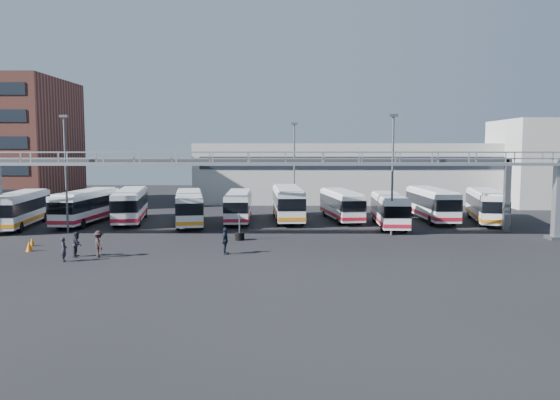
{
  "coord_description": "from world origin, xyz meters",
  "views": [
    {
      "loc": [
        2.9,
        -38.94,
        7.36
      ],
      "look_at": [
        2.54,
        6.0,
        3.1
      ],
      "focal_mm": 35.0,
      "sensor_mm": 36.0,
      "label": 1
    }
  ],
  "objects_px": {
    "light_pole_back": "(294,163)",
    "bus_1": "(86,205)",
    "light_pole_mid": "(393,168)",
    "bus_7": "(389,209)",
    "pedestrian_c": "(99,244)",
    "bus_3": "(189,206)",
    "cone_left": "(29,246)",
    "pedestrian_d": "(225,241)",
    "bus_0": "(20,208)",
    "bus_5": "(288,202)",
    "bus_8": "(432,203)",
    "light_pole_left": "(66,167)",
    "bus_6": "(341,204)",
    "tire_stack": "(240,236)",
    "pedestrian_a": "(64,249)",
    "bus_9": "(486,205)",
    "pedestrian_b": "(77,244)",
    "bus_2": "(131,204)",
    "cone_right": "(32,242)",
    "bus_4": "(239,205)"
  },
  "relations": [
    {
      "from": "bus_6",
      "to": "pedestrian_b",
      "type": "height_order",
      "value": "bus_6"
    },
    {
      "from": "bus_2",
      "to": "bus_8",
      "type": "xyz_separation_m",
      "value": [
        30.37,
        1.28,
        -0.0
      ]
    },
    {
      "from": "light_pole_left",
      "to": "bus_2",
      "type": "bearing_deg",
      "value": 63.43
    },
    {
      "from": "pedestrian_b",
      "to": "pedestrian_c",
      "type": "bearing_deg",
      "value": -101.92
    },
    {
      "from": "light_pole_back",
      "to": "bus_8",
      "type": "height_order",
      "value": "light_pole_back"
    },
    {
      "from": "pedestrian_d",
      "to": "bus_0",
      "type": "bearing_deg",
      "value": 64.0
    },
    {
      "from": "cone_right",
      "to": "cone_left",
      "type": "bearing_deg",
      "value": -69.76
    },
    {
      "from": "bus_5",
      "to": "pedestrian_d",
      "type": "relative_size",
      "value": 6.08
    },
    {
      "from": "bus_9",
      "to": "cone_left",
      "type": "xyz_separation_m",
      "value": [
        -38.3,
        -15.42,
        -1.4
      ]
    },
    {
      "from": "pedestrian_b",
      "to": "cone_right",
      "type": "distance_m",
      "value": 6.39
    },
    {
      "from": "bus_0",
      "to": "bus_1",
      "type": "relative_size",
      "value": 1.01
    },
    {
      "from": "bus_5",
      "to": "bus_7",
      "type": "relative_size",
      "value": 1.12
    },
    {
      "from": "bus_6",
      "to": "pedestrian_b",
      "type": "distance_m",
      "value": 27.49
    },
    {
      "from": "bus_4",
      "to": "bus_1",
      "type": "bearing_deg",
      "value": -175.68
    },
    {
      "from": "light_pole_back",
      "to": "cone_left",
      "type": "xyz_separation_m",
      "value": [
        -19.41,
        -22.51,
        -5.35
      ]
    },
    {
      "from": "bus_7",
      "to": "light_pole_mid",
      "type": "bearing_deg",
      "value": -95.8
    },
    {
      "from": "bus_7",
      "to": "pedestrian_c",
      "type": "height_order",
      "value": "bus_7"
    },
    {
      "from": "pedestrian_a",
      "to": "pedestrian_b",
      "type": "distance_m",
      "value": 1.69
    },
    {
      "from": "light_pole_back",
      "to": "bus_1",
      "type": "height_order",
      "value": "light_pole_back"
    },
    {
      "from": "light_pole_left",
      "to": "pedestrian_b",
      "type": "distance_m",
      "value": 12.41
    },
    {
      "from": "bus_9",
      "to": "pedestrian_a",
      "type": "bearing_deg",
      "value": -140.4
    },
    {
      "from": "light_pole_left",
      "to": "bus_3",
      "type": "xyz_separation_m",
      "value": [
        9.72,
        5.28,
        -3.95
      ]
    },
    {
      "from": "bus_6",
      "to": "tire_stack",
      "type": "distance_m",
      "value": 15.42
    },
    {
      "from": "pedestrian_c",
      "to": "bus_5",
      "type": "bearing_deg",
      "value": -66.05
    },
    {
      "from": "light_pole_back",
      "to": "bus_9",
      "type": "bearing_deg",
      "value": -20.57
    },
    {
      "from": "light_pole_mid",
      "to": "bus_7",
      "type": "distance_m",
      "value": 6.39
    },
    {
      "from": "light_pole_left",
      "to": "pedestrian_d",
      "type": "relative_size",
      "value": 5.43
    },
    {
      "from": "bus_5",
      "to": "light_pole_left",
      "type": "bearing_deg",
      "value": -160.41
    },
    {
      "from": "bus_3",
      "to": "pedestrian_d",
      "type": "distance_m",
      "value": 15.61
    },
    {
      "from": "bus_7",
      "to": "bus_1",
      "type": "bearing_deg",
      "value": 179.03
    },
    {
      "from": "bus_2",
      "to": "light_pole_mid",
      "type": "bearing_deg",
      "value": -27.71
    },
    {
      "from": "bus_2",
      "to": "bus_0",
      "type": "bearing_deg",
      "value": -167.72
    },
    {
      "from": "bus_9",
      "to": "pedestrian_c",
      "type": "height_order",
      "value": "bus_9"
    },
    {
      "from": "light_pole_mid",
      "to": "pedestrian_b",
      "type": "relative_size",
      "value": 5.98
    },
    {
      "from": "light_pole_mid",
      "to": "bus_5",
      "type": "distance_m",
      "value": 13.3
    },
    {
      "from": "bus_6",
      "to": "bus_5",
      "type": "bearing_deg",
      "value": 174.83
    },
    {
      "from": "bus_3",
      "to": "cone_left",
      "type": "distance_m",
      "value": 16.6
    },
    {
      "from": "light_pole_mid",
      "to": "pedestrian_a",
      "type": "bearing_deg",
      "value": -154.81
    },
    {
      "from": "bus_2",
      "to": "cone_left",
      "type": "distance_m",
      "value": 15.91
    },
    {
      "from": "bus_7",
      "to": "pedestrian_c",
      "type": "distance_m",
      "value": 26.7
    },
    {
      "from": "bus_0",
      "to": "pedestrian_a",
      "type": "bearing_deg",
      "value": -63.7
    },
    {
      "from": "bus_3",
      "to": "bus_4",
      "type": "xyz_separation_m",
      "value": [
        4.58,
        2.08,
        -0.1
      ]
    },
    {
      "from": "bus_3",
      "to": "bus_5",
      "type": "relative_size",
      "value": 0.95
    },
    {
      "from": "light_pole_left",
      "to": "tire_stack",
      "type": "relative_size",
      "value": 4.64
    },
    {
      "from": "light_pole_left",
      "to": "bus_8",
      "type": "relative_size",
      "value": 0.94
    },
    {
      "from": "bus_1",
      "to": "pedestrian_c",
      "type": "height_order",
      "value": "bus_1"
    },
    {
      "from": "bus_8",
      "to": "pedestrian_d",
      "type": "xyz_separation_m",
      "value": [
        -19.12,
        -17.8,
        -0.87
      ]
    },
    {
      "from": "light_pole_back",
      "to": "bus_0",
      "type": "bearing_deg",
      "value": -157.54
    },
    {
      "from": "bus_3",
      "to": "pedestrian_b",
      "type": "bearing_deg",
      "value": -117.53
    },
    {
      "from": "light_pole_left",
      "to": "pedestrian_c",
      "type": "xyz_separation_m",
      "value": [
        6.32,
        -10.59,
        -4.82
      ]
    }
  ]
}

